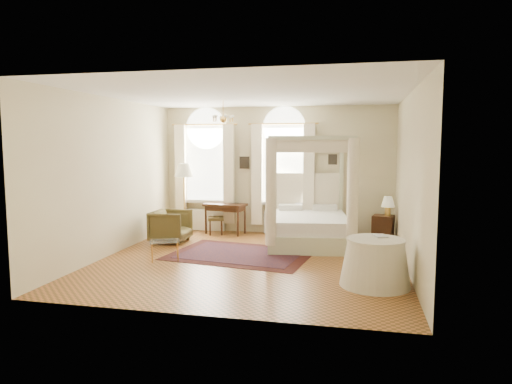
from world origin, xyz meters
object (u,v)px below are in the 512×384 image
nightstand (383,229)px  floor_lamp (184,174)px  stool (216,220)px  writing_desk (225,208)px  side_table (375,263)px  canopy_bed (309,220)px  armchair (171,226)px  coffee_table (165,243)px

nightstand → floor_lamp: 5.13m
stool → writing_desk: bearing=34.5°
writing_desk → floor_lamp: (-1.01, -0.30, 0.90)m
side_table → canopy_bed: bearing=115.8°
nightstand → armchair: (-4.94, -0.97, 0.05)m
floor_lamp → side_table: 5.90m
side_table → stool: bearing=137.3°
canopy_bed → coffee_table: canopy_bed is taller
canopy_bed → stool: 2.59m
canopy_bed → floor_lamp: 3.47m
coffee_table → side_table: side_table is taller
nightstand → side_table: 3.40m
canopy_bed → armchair: (-3.24, -0.45, -0.18)m
floor_lamp → coffee_table: bearing=-77.3°
nightstand → armchair: 5.03m
nightstand → floor_lamp: floor_lamp is taller
floor_lamp → side_table: floor_lamp is taller
coffee_table → floor_lamp: 2.94m
stool → armchair: (-0.76, -1.15, 0.01)m
nightstand → coffee_table: nightstand is taller
floor_lamp → canopy_bed: bearing=-9.5°
coffee_table → nightstand: bearing=30.5°
writing_desk → armchair: (-0.97, -1.30, -0.29)m
stool → floor_lamp: bearing=-169.2°
canopy_bed → armchair: bearing=-172.1°
nightstand → side_table: (-0.31, -3.39, 0.05)m
stool → armchair: 1.38m
side_table → writing_desk: bearing=134.5°
stool → side_table: size_ratio=0.43×
writing_desk → stool: bearing=-145.5°
nightstand → writing_desk: bearing=175.3°
nightstand → writing_desk: 3.99m
stool → coffee_table: size_ratio=0.71×
writing_desk → coffee_table: 2.96m
side_table → floor_lamp: bearing=143.8°
nightstand → side_table: size_ratio=0.58×
coffee_table → floor_lamp: size_ratio=0.38×
writing_desk → floor_lamp: floor_lamp is taller
writing_desk → floor_lamp: 1.38m
nightstand → stool: (-4.18, 0.18, 0.05)m
stool → nightstand: bearing=-2.5°
floor_lamp → writing_desk: bearing=16.5°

